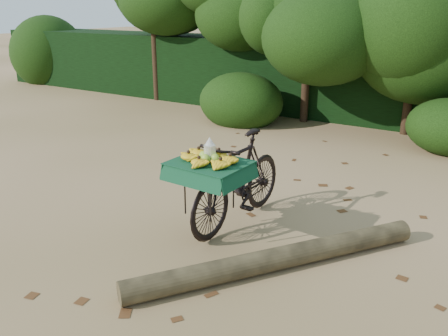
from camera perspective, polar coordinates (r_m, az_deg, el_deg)
The scene contains 7 objects.
ground at distance 6.30m, azimuth 5.74°, elevation -5.88°, with size 80.00×80.00×0.00m, color tan.
vendor_bicycle at distance 5.88m, azimuth 1.60°, elevation -1.31°, with size 0.87×1.96×1.17m.
fallen_log at distance 5.11m, azimuth 6.58°, elevation -10.75°, with size 0.24×0.24×3.36m, color brown.
hedge_backdrop at distance 11.84m, azimuth 20.01°, elevation 9.49°, with size 26.00×1.80×1.80m, color black.
tree_row at distance 11.11m, azimuth 16.33°, elevation 15.03°, with size 14.50×2.00×4.00m, color black, non-canonical shape.
bush_clumps at distance 9.90m, azimuth 19.86°, elevation 5.13°, with size 8.80×1.70×0.90m, color black, non-canonical shape.
leaf_litter at distance 6.84m, azimuth 8.21°, elevation -3.86°, with size 7.00×7.30×0.01m, color #4F2D15, non-canonical shape.
Camera 1 is at (2.51, -5.14, 2.66)m, focal length 38.00 mm.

